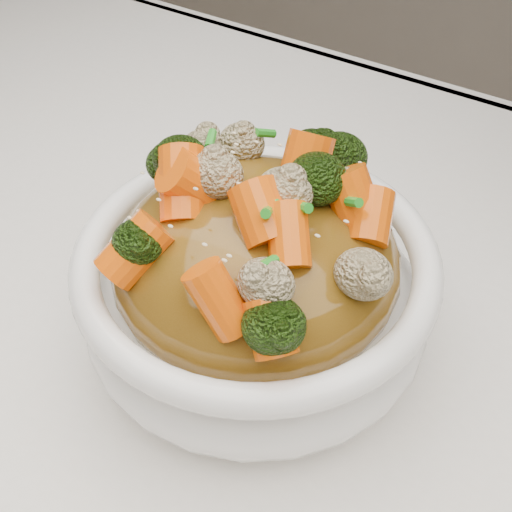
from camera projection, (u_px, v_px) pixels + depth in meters
The scene contains 8 objects.
tablecloth at pixel (212, 322), 0.44m from camera, with size 1.20×0.80×0.04m, color white.
bowl at pixel (256, 293), 0.38m from camera, with size 0.22×0.22×0.09m, color white, non-canonical shape.
sauce_base at pixel (256, 260), 0.36m from camera, with size 0.17×0.17×0.10m, color brown.
carrots at pixel (256, 175), 0.32m from camera, with size 0.17×0.17×0.05m, color #F55F07, non-canonical shape.
broccoli at pixel (256, 176), 0.32m from camera, with size 0.17×0.17×0.04m, color black, non-canonical shape.
cauliflower at pixel (256, 179), 0.32m from camera, with size 0.17×0.17×0.04m, color tan, non-canonical shape.
scallions at pixel (256, 173), 0.32m from camera, with size 0.13×0.13×0.02m, color #248D20, non-canonical shape.
sesame_seeds at pixel (256, 173), 0.32m from camera, with size 0.16×0.16×0.01m, color beige, non-canonical shape.
Camera 1 is at (0.19, -0.22, 1.07)m, focal length 42.00 mm.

